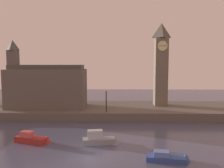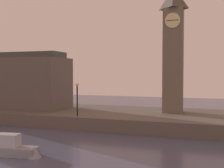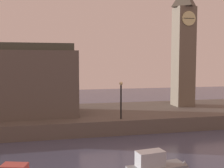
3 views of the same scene
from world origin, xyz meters
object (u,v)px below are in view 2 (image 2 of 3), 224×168
Objects in this scene: parliament_hall at (17,80)px; streetlamp at (77,95)px; boat_cruiser_grey at (16,149)px; clock_tower at (173,48)px.

streetlamp is (11.40, -4.24, -1.48)m from parliament_hall.
streetlamp is 0.83× the size of boat_cruiser_grey.
streetlamp is 11.30m from boat_cruiser_grey.
streetlamp is at bearing -20.41° from parliament_hall.
streetlamp is at bearing 89.47° from boat_cruiser_grey.
clock_tower reaches higher than parliament_hall.
boat_cruiser_grey is at bearing -90.53° from streetlamp.
clock_tower reaches higher than boat_cruiser_grey.
streetlamp is at bearing -147.50° from clock_tower.
parliament_hall reaches higher than boat_cruiser_grey.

